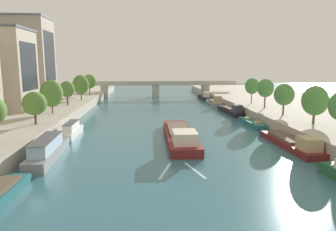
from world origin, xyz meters
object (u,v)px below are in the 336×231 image
(moored_boat_right_far, at_px, (232,111))
(tree_right_past_mid, at_px, (284,95))
(bridge_far, at_px, (156,87))
(moored_boat_right_end, at_px, (251,123))
(tree_left_distant, at_px, (81,85))
(moored_boat_left_second, at_px, (48,149))
(tree_left_far, at_px, (34,104))
(tree_left_second, at_px, (67,89))
(barge_midriver, at_px, (180,135))
(tree_left_third, at_px, (51,93))
(tree_right_by_lamp, at_px, (252,86))
(tree_right_second, at_px, (315,101))
(tree_right_midway, at_px, (266,88))
(moored_boat_right_downstream, at_px, (204,97))
(moored_boat_left_upstream, at_px, (72,130))
(moored_boat_right_upstream, at_px, (292,143))
(moored_boat_right_lone, at_px, (215,102))
(tree_left_past_mid, at_px, (89,81))

(moored_boat_right_far, bearing_deg, tree_right_past_mid, -69.78)
(moored_boat_right_far, xyz_separation_m, bridge_far, (-18.39, 43.77, 3.25))
(moored_boat_right_end, bearing_deg, tree_left_distant, 143.76)
(moored_boat_left_second, bearing_deg, moored_boat_right_far, 44.97)
(tree_left_far, bearing_deg, tree_left_second, 92.17)
(barge_midriver, xyz_separation_m, tree_left_third, (-25.71, 16.60, 5.73))
(moored_boat_right_end, relative_size, tree_left_distant, 1.60)
(moored_boat_right_far, xyz_separation_m, tree_right_past_mid, (6.13, -16.65, 5.75))
(barge_midriver, relative_size, tree_right_past_mid, 3.57)
(tree_right_by_lamp, bearing_deg, moored_boat_right_far, -158.84)
(barge_midriver, height_order, moored_boat_left_second, barge_midriver)
(tree_right_past_mid, bearing_deg, tree_right_second, -85.51)
(tree_left_distant, distance_m, tree_right_midway, 52.60)
(moored_boat_right_downstream, height_order, tree_left_far, tree_left_far)
(tree_left_second, bearing_deg, moored_boat_right_far, -3.99)
(tree_left_second, bearing_deg, tree_left_far, -87.83)
(moored_boat_left_upstream, height_order, moored_boat_right_downstream, moored_boat_right_downstream)
(moored_boat_left_second, xyz_separation_m, tree_right_second, (42.89, 9.06, 5.32))
(moored_boat_left_second, relative_size, tree_right_by_lamp, 2.19)
(tree_right_past_mid, bearing_deg, tree_left_second, 158.11)
(moored_boat_right_upstream, height_order, moored_boat_right_lone, moored_boat_right_lone)
(moored_boat_left_second, relative_size, tree_right_second, 2.23)
(moored_boat_right_far, bearing_deg, tree_left_third, -165.35)
(barge_midriver, bearing_deg, tree_left_past_mid, 113.64)
(barge_midriver, xyz_separation_m, moored_boat_right_downstream, (16.41, 63.14, -0.04))
(barge_midriver, height_order, tree_left_second, tree_left_second)
(bridge_far, bearing_deg, moored_boat_right_lone, -55.37)
(moored_boat_left_second, height_order, moored_boat_right_upstream, moored_boat_left_second)
(moored_boat_right_downstream, bearing_deg, tree_right_midway, -80.89)
(bridge_far, bearing_deg, tree_left_second, -120.84)
(tree_left_distant, bearing_deg, tree_right_midway, -24.04)
(moored_boat_right_end, relative_size, tree_right_second, 1.75)
(moored_boat_left_upstream, height_order, moored_boat_right_upstream, moored_boat_right_upstream)
(tree_left_second, relative_size, bridge_far, 0.10)
(moored_boat_left_second, distance_m, tree_right_second, 44.16)
(tree_left_distant, distance_m, tree_right_past_mid, 57.46)
(moored_boat_right_lone, xyz_separation_m, tree_left_far, (-41.30, -41.23, 5.07))
(tree_left_third, distance_m, tree_right_second, 51.87)
(tree_left_past_mid, bearing_deg, moored_boat_right_lone, -15.47)
(moored_boat_right_end, distance_m, tree_left_past_mid, 61.23)
(tree_left_second, height_order, tree_right_past_mid, tree_right_past_mid)
(tree_right_second, bearing_deg, moored_boat_right_far, 104.49)
(moored_boat_left_second, height_order, tree_right_second, tree_right_second)
(tree_left_far, height_order, tree_left_second, tree_left_second)
(moored_boat_right_downstream, height_order, tree_right_midway, tree_right_midway)
(moored_boat_right_end, height_order, tree_right_past_mid, tree_right_past_mid)
(barge_midriver, xyz_separation_m, tree_right_second, (23.71, 0.86, 5.57))
(tree_right_by_lamp, xyz_separation_m, bridge_far, (-24.47, 41.42, -2.98))
(moored_boat_right_downstream, distance_m, tree_left_second, 53.67)
(tree_left_second, bearing_deg, tree_right_midway, -10.67)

